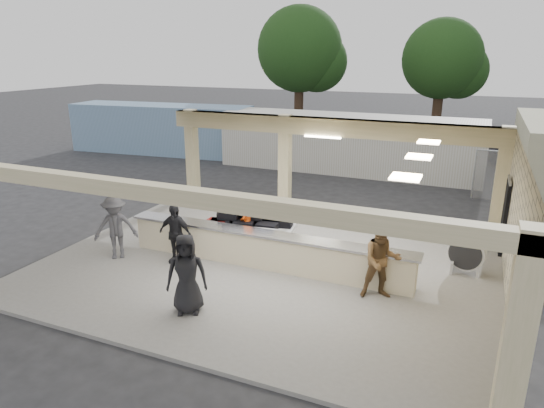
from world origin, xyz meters
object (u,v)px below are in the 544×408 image
at_px(car_dark, 531,153).
at_px(passenger_c, 115,227).
at_px(drum_fan, 467,253).
at_px(baggage_handler, 248,223).
at_px(passenger_d, 187,274).
at_px(baggage_counter, 265,250).
at_px(passenger_b, 175,234).
at_px(passenger_a, 382,260).
at_px(container_blue, 161,129).
at_px(luggage_cart, 249,221).
at_px(container_white, 348,143).

bearing_deg(car_dark, passenger_c, 157.59).
height_order(drum_fan, passenger_c, passenger_c).
xyz_separation_m(baggage_handler, passenger_d, (0.30, -3.70, 0.08)).
relative_size(baggage_counter, baggage_handler, 4.88).
bearing_deg(passenger_c, passenger_b, -23.47).
bearing_deg(passenger_a, container_blue, 117.94).
height_order(passenger_a, car_dark, passenger_a).
distance_m(luggage_cart, passenger_d, 3.93).
relative_size(luggage_cart, baggage_handler, 1.61).
relative_size(baggage_counter, passenger_d, 4.45).
xyz_separation_m(baggage_handler, passenger_a, (4.14, -1.34, 0.11)).
bearing_deg(drum_fan, car_dark, 92.57).
height_order(baggage_handler, passenger_c, passenger_c).
xyz_separation_m(luggage_cart, drum_fan, (6.02, 0.67, -0.25)).
bearing_deg(container_blue, passenger_c, -64.94).
relative_size(passenger_c, car_dark, 0.41).
bearing_deg(drum_fan, passenger_a, -117.24).
relative_size(drum_fan, container_blue, 0.10).
relative_size(baggage_handler, passenger_c, 0.92).
relative_size(baggage_counter, passenger_a, 4.31).
height_order(baggage_counter, container_white, container_white).
height_order(drum_fan, container_white, container_white).
bearing_deg(passenger_b, drum_fan, 17.09).
distance_m(baggage_handler, passenger_b, 2.12).
xyz_separation_m(passenger_b, passenger_c, (-1.71, -0.39, 0.07)).
distance_m(passenger_c, container_blue, 15.76).
height_order(luggage_cart, passenger_a, passenger_a).
bearing_deg(passenger_d, passenger_a, 5.01).
bearing_deg(baggage_counter, container_blue, 134.29).
height_order(passenger_c, car_dark, passenger_c).
distance_m(luggage_cart, baggage_handler, 0.22).
height_order(passenger_a, passenger_c, passenger_a).
distance_m(baggage_handler, container_blue, 16.15).
bearing_deg(drum_fan, passenger_d, -128.82).
bearing_deg(baggage_counter, passenger_a, -8.81).
distance_m(drum_fan, baggage_handler, 6.03).
height_order(baggage_counter, car_dark, car_dark).
distance_m(drum_fan, passenger_a, 2.89).
relative_size(passenger_a, container_white, 0.15).
distance_m(passenger_c, passenger_d, 3.90).
height_order(passenger_c, container_blue, container_blue).
bearing_deg(car_dark, passenger_a, 176.86).
bearing_deg(car_dark, container_white, 128.11).
height_order(passenger_b, passenger_c, passenger_c).
bearing_deg(passenger_b, container_blue, 125.65).
distance_m(passenger_b, car_dark, 19.77).
xyz_separation_m(baggage_handler, passenger_c, (-3.17, -1.93, 0.07)).
height_order(drum_fan, passenger_b, passenger_b).
height_order(passenger_d, car_dark, passenger_d).
bearing_deg(container_white, baggage_counter, -85.16).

